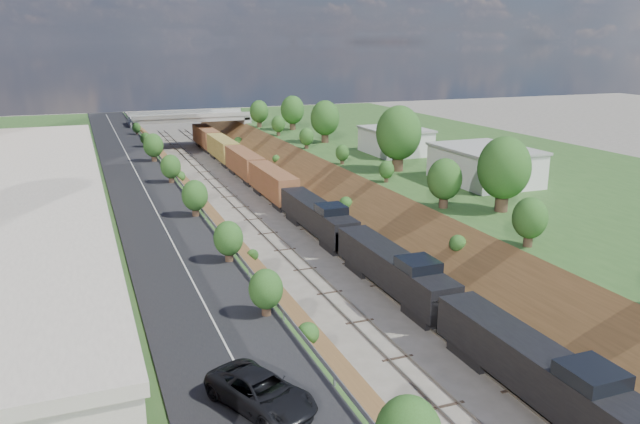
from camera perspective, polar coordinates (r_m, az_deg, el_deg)
platform_right at (r=91.03m, az=16.56°, el=2.59°), size 44.00×180.00×5.00m
embankment_left at (r=74.00m, az=-11.76°, el=-1.94°), size 10.00×180.00×10.00m
embankment_right at (r=80.30m, az=3.87°, el=-0.29°), size 10.00×180.00×10.00m
rail_left_track at (r=75.69m, az=-5.50°, el=-1.23°), size 1.58×180.00×0.18m
rail_right_track at (r=77.19m, az=-1.78°, el=-0.83°), size 1.58×180.00×0.18m
road at (r=72.14m, az=-15.49°, el=1.53°), size 8.00×180.00×0.10m
guardrail at (r=72.33m, az=-12.28°, el=2.18°), size 0.10×171.00×0.70m
overpass at (r=134.79m, az=-11.82°, el=7.89°), size 24.50×8.30×7.40m
white_building_near at (r=78.25m, az=14.83°, el=4.09°), size 9.00×12.00×4.00m
white_building_far at (r=96.40m, az=6.91°, el=6.39°), size 8.00×10.00×3.60m
tree_right_large at (r=64.56m, az=16.49°, el=3.83°), size 5.25×5.25×7.61m
tree_left_crest at (r=34.80m, az=-2.16°, el=-9.28°), size 2.45×2.45×3.55m
freight_train at (r=85.56m, az=-3.99°, el=2.41°), size 2.94×118.53×4.55m
suv at (r=30.03m, az=-5.42°, el=-16.06°), size 4.86×6.44×1.62m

